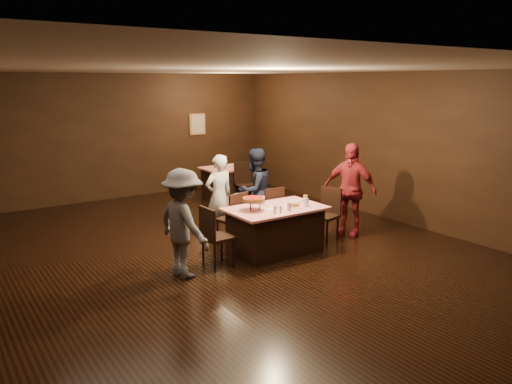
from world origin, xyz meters
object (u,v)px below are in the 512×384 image
Objects in this scene: glass_amber at (305,199)px; glass_back at (263,200)px; chair_end_right at (325,215)px; glass_front_left at (289,207)px; diner_red_shirt at (350,190)px; chair_end_left at (218,236)px; chair_back_far at (217,175)px; main_table at (275,230)px; chair_far_right at (268,212)px; diner_grey_knit at (183,223)px; chair_far_left at (231,218)px; diner_white_jacket at (219,196)px; glass_front_right at (306,203)px; pizza_stand at (254,199)px; diner_navy_hoodie at (255,190)px; plate_empty at (296,201)px; chair_back_near at (245,184)px; back_table at (230,183)px.

glass_back is (-0.65, 0.35, 0.00)m from glass_amber.
chair_end_right is 6.79× the size of glass_front_left.
diner_red_shirt is 12.32× the size of glass_back.
chair_back_far is (2.54, 4.42, 0.00)m from chair_end_left.
chair_end_right is at bearing -0.00° from main_table.
chair_far_right is 0.59× the size of diner_grey_knit.
chair_far_left is at bearing 118.07° from main_table.
glass_front_left is 1.00× the size of glass_back.
chair_end_left is 0.62× the size of diner_white_jacket.
chair_end_right reaches higher than glass_front_right.
chair_end_right is 1.94m from diner_white_jacket.
pizza_stand is at bearing -92.19° from diner_grey_knit.
chair_back_far reaches higher than glass_back.
diner_navy_hoodie reaches higher than glass_front_right.
chair_far_left is 0.60m from diner_white_jacket.
chair_end_left is at bearing -180.00° from main_table.
chair_end_right is 6.79× the size of glass_amber.
chair_back_far is (1.44, 4.42, 0.09)m from main_table.
plate_empty is 0.68m from glass_front_left.
diner_white_jacket reaches higher than chair_far_right.
chair_back_near reaches higher than glass_front_right.
chair_back_near reaches higher than plate_empty.
pizza_stand reaches higher than chair_back_near.
glass_amber is (0.05, -0.20, 0.06)m from plate_empty.
diner_navy_hoodie is 1.39m from pizza_stand.
pizza_stand is (1.33, 0.15, 0.15)m from diner_grey_knit.
chair_back_near is at bearing -139.38° from chair_far_left.
chair_back_near is (0.00, -0.70, 0.09)m from back_table.
diner_navy_hoodie is 6.37× the size of plate_empty.
diner_grey_knit reaches higher than glass_front_right.
main_table is at bearing 150.95° from glass_front_right.
plate_empty is 1.79× the size of glass_front_left.
chair_far_left is at bearing 130.36° from glass_front_right.
glass_amber is (1.70, -0.05, 0.37)m from chair_end_left.
chair_far_right is at bearing 71.57° from glass_front_left.
diner_grey_knit is at bearing 42.34° from diner_white_jacket.
chair_end_left is at bearing 58.81° from chair_back_far.
glass_amber reaches higher than main_table.
glass_front_left is at bearing -138.01° from plate_empty.
main_table is 11.43× the size of glass_front_left.
chair_end_right is at bearing 21.04° from glass_front_right.
chair_end_left reaches higher than glass_amber.
plate_empty is (-1.16, 0.14, -0.09)m from diner_red_shirt.
chair_end_left is 0.59× the size of diner_grey_knit.
diner_white_jacket is 1.62m from glass_front_left.
chair_end_left is at bearing -114.92° from chair_back_near.
chair_back_near is 3.53m from glass_front_right.
chair_back_near is 6.79× the size of glass_amber.
diner_red_shirt is at bearing -85.99° from back_table.
back_table is at bearing -47.52° from diner_grey_knit.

